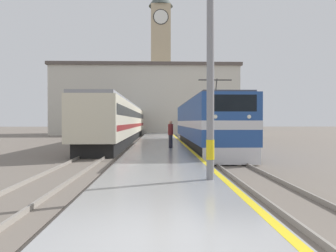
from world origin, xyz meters
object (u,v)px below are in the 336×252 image
locomotive_train (204,124)px  person_on_platform (171,133)px  passenger_train (126,122)px  catenary_mast (213,63)px  clock_tower (161,57)px

locomotive_train → person_on_platform: (-2.68, -3.23, -0.56)m
locomotive_train → passenger_train: locomotive_train is taller
person_on_platform → catenary_mast: bearing=-85.8°
passenger_train → person_on_platform: bearing=-74.5°
locomotive_train → person_on_platform: 4.23m
passenger_train → clock_tower: bearing=81.1°
passenger_train → catenary_mast: bearing=-79.1°
catenary_mast → passenger_train: bearing=100.9°
passenger_train → person_on_platform: passenger_train is taller
catenary_mast → person_on_platform: 11.89m
locomotive_train → passenger_train: (-7.25, 13.29, 0.19)m
passenger_train → clock_tower: (4.31, 27.60, 12.98)m
clock_tower → passenger_train: bearing=-98.9°
person_on_platform → clock_tower: 46.21m
locomotive_train → catenary_mast: 15.06m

